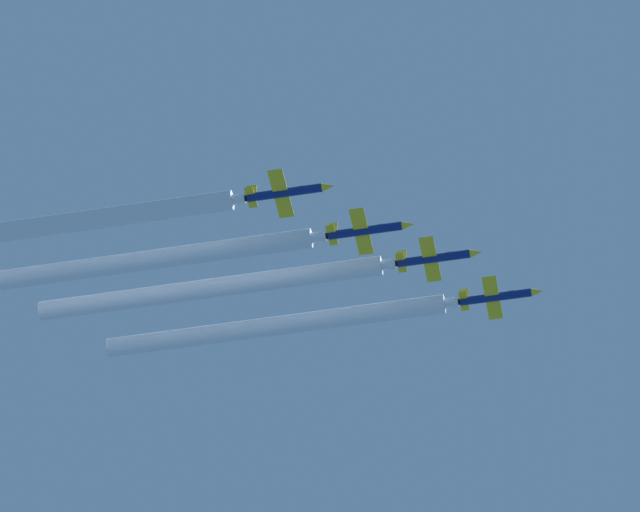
# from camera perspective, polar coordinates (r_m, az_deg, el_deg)

# --- Properties ---
(jet_lead) EXTENTS (7.30, 10.64, 2.56)m
(jet_lead) POSITION_cam_1_polar(r_m,az_deg,el_deg) (254.94, 4.88, -1.11)
(jet_lead) COLOR navy
(jet_second_echelon) EXTENTS (7.30, 10.64, 2.56)m
(jet_second_echelon) POSITION_cam_1_polar(r_m,az_deg,el_deg) (248.85, 3.18, -0.05)
(jet_second_echelon) COLOR navy
(jet_third_echelon) EXTENTS (7.30, 10.64, 2.56)m
(jet_third_echelon) POSITION_cam_1_polar(r_m,az_deg,el_deg) (243.12, 1.30, 0.71)
(jet_third_echelon) COLOR navy
(jet_fourth_echelon) EXTENTS (7.30, 10.64, 2.56)m
(jet_fourth_echelon) POSITION_cam_1_polar(r_m,az_deg,el_deg) (238.42, -0.90, 1.75)
(jet_fourth_echelon) COLOR navy
(smoke_trail_lead) EXTENTS (2.35, 43.95, 2.35)m
(smoke_trail_lead) POSITION_cam_1_polar(r_m,az_deg,el_deg) (257.52, -1.06, -1.90)
(smoke_trail_lead) COLOR white
(smoke_trail_second_echelon) EXTENTS (2.35, 43.81, 2.35)m
(smoke_trail_second_echelon) POSITION_cam_1_polar(r_m,az_deg,el_deg) (252.16, -2.85, -0.87)
(smoke_trail_second_echelon) COLOR white
(smoke_trail_third_echelon) EXTENTS (2.35, 45.34, 2.35)m
(smoke_trail_third_echelon) POSITION_cam_1_polar(r_m,az_deg,el_deg) (247.43, -5.00, -0.16)
(smoke_trail_third_echelon) COLOR white
(smoke_trail_fourth_echelon) EXTENTS (2.35, 38.71, 2.35)m
(smoke_trail_fourth_echelon) POSITION_cam_1_polar(r_m,az_deg,el_deg) (242.92, -6.52, 0.95)
(smoke_trail_fourth_echelon) COLOR white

